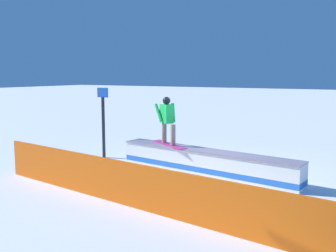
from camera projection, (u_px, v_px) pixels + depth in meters
ground_plane at (205, 173)px, 10.32m from camera, size 120.00×120.00×0.00m
grind_box at (205, 163)px, 10.28m from camera, size 5.27×1.27×0.65m
snowboarder at (167, 119)px, 10.96m from camera, size 1.51×1.05×1.36m
safety_fence at (138, 187)px, 7.58m from camera, size 8.64×1.14×0.90m
trail_marker at (103, 121)px, 12.12m from camera, size 0.40×0.10×2.22m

